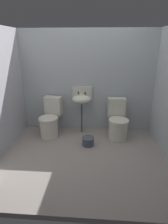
{
  "coord_description": "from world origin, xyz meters",
  "views": [
    {
      "loc": [
        0.23,
        -2.77,
        1.84
      ],
      "look_at": [
        0.0,
        0.27,
        0.7
      ],
      "focal_mm": 29.38,
      "sensor_mm": 36.0,
      "label": 1
    }
  ],
  "objects_px": {
    "bucket": "(88,141)",
    "toilet_right": "(118,122)",
    "toilet_left": "(50,120)",
    "sink": "(82,99)"
  },
  "relations": [
    {
      "from": "bucket",
      "to": "toilet_right",
      "type": "bearing_deg",
      "value": 34.39
    },
    {
      "from": "toilet_left",
      "to": "sink",
      "type": "height_order",
      "value": "sink"
    },
    {
      "from": "toilet_left",
      "to": "bucket",
      "type": "xyz_separation_m",
      "value": [
        0.82,
        -0.4,
        -0.23
      ]
    },
    {
      "from": "toilet_left",
      "to": "sink",
      "type": "relative_size",
      "value": 0.79
    },
    {
      "from": "toilet_left",
      "to": "toilet_right",
      "type": "xyz_separation_m",
      "value": [
        1.41,
        -0.0,
        0.0
      ]
    },
    {
      "from": "toilet_left",
      "to": "bucket",
      "type": "distance_m",
      "value": 0.94
    },
    {
      "from": "toilet_right",
      "to": "bucket",
      "type": "bearing_deg",
      "value": 28.91
    },
    {
      "from": "toilet_right",
      "to": "sink",
      "type": "xyz_separation_m",
      "value": [
        -0.76,
        0.19,
        0.43
      ]
    },
    {
      "from": "toilet_left",
      "to": "sink",
      "type": "xyz_separation_m",
      "value": [
        0.65,
        0.19,
        0.43
      ]
    },
    {
      "from": "toilet_right",
      "to": "bucket",
      "type": "relative_size",
      "value": 3.27
    }
  ]
}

